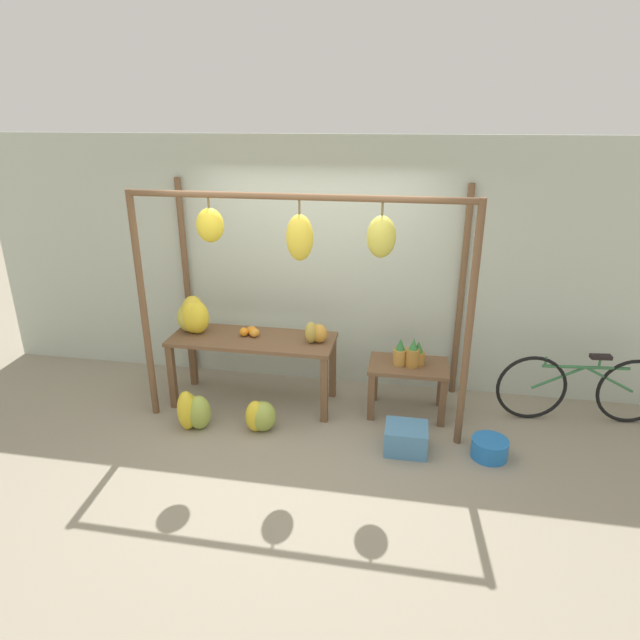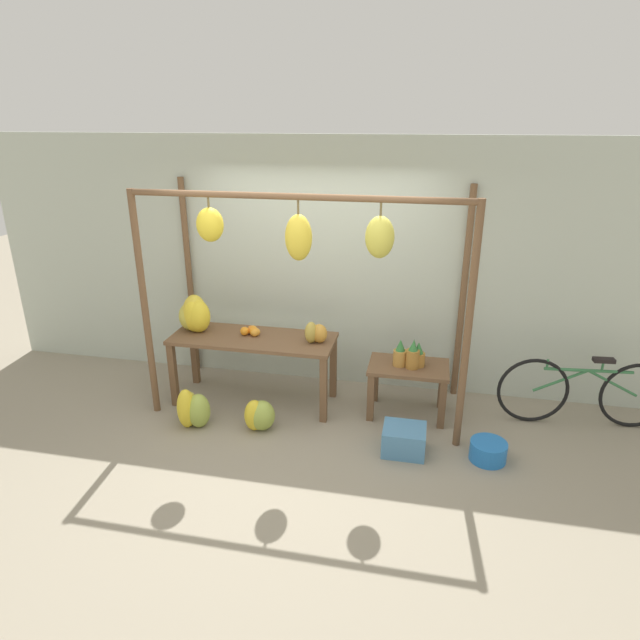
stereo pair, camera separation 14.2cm
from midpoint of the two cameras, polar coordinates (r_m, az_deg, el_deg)
ground_plane at (r=5.31m, az=-2.41°, el=-13.08°), size 20.00×20.00×0.00m
shop_wall_back at (r=6.04m, az=0.79°, el=5.87°), size 8.00×0.08×2.80m
stall_awning at (r=5.07m, az=-1.04°, el=6.53°), size 3.21×1.20×2.34m
display_table_main at (r=5.78m, az=-6.42°, el=-2.82°), size 1.75×0.65×0.77m
display_table_side at (r=5.67m, az=10.09°, el=-5.93°), size 0.82×0.52×0.56m
banana_pile_on_table at (r=5.94m, az=-12.58°, el=0.53°), size 0.45×0.38×0.41m
orange_pile at (r=5.77m, az=-6.52°, el=-1.17°), size 0.22×0.17×0.10m
pineapple_cluster at (r=5.55m, az=10.41°, el=-3.79°), size 0.32×0.20×0.30m
banana_pile_ground_left at (r=5.63m, az=-12.77°, el=-9.25°), size 0.37×0.38×0.42m
banana_pile_ground_right at (r=5.47m, az=-5.79°, el=-10.08°), size 0.36×0.30×0.33m
fruit_crate_white at (r=5.21m, az=9.73°, el=-12.47°), size 0.40×0.34×0.25m
blue_bucket at (r=5.30m, az=18.24°, el=-13.13°), size 0.33×0.33×0.18m
parked_bicycle at (r=6.08m, az=26.98°, el=-6.84°), size 1.71×0.20×0.75m
papaya_pile at (r=5.52m, az=0.24°, el=-1.40°), size 0.26×0.20×0.23m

